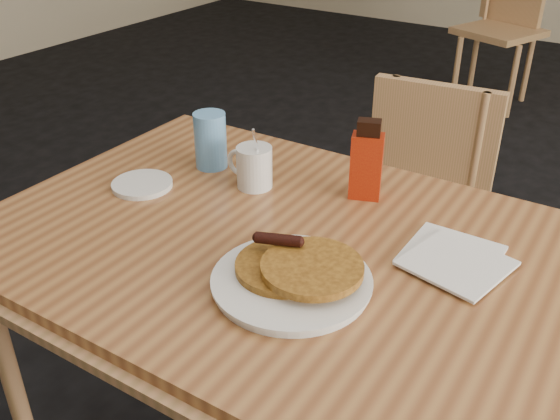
# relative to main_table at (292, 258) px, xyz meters

# --- Properties ---
(main_table) EXTENTS (1.31, 0.90, 0.75)m
(main_table) POSITION_rel_main_table_xyz_m (0.00, 0.00, 0.00)
(main_table) COLOR #9A6536
(main_table) RESTS_ON floor
(chair_main_far) EXTENTS (0.42, 0.42, 0.84)m
(chair_main_far) POSITION_rel_main_table_xyz_m (-0.01, 0.73, -0.21)
(chair_main_far) COLOR tan
(chair_main_far) RESTS_ON floor
(chair_wall_extra) EXTENTS (0.56, 0.57, 0.96)m
(chair_wall_extra) POSITION_rel_main_table_xyz_m (-0.45, 3.21, -0.14)
(chair_wall_extra) COLOR tan
(chair_wall_extra) RESTS_ON floor
(pancake_plate) EXTENTS (0.29, 0.29, 0.07)m
(pancake_plate) POSITION_rel_main_table_xyz_m (0.08, -0.12, 0.06)
(pancake_plate) COLOR silver
(pancake_plate) RESTS_ON main_table
(coffee_mug) EXTENTS (0.12, 0.08, 0.15)m
(coffee_mug) POSITION_rel_main_table_xyz_m (-0.20, 0.15, 0.09)
(coffee_mug) COLOR silver
(coffee_mug) RESTS_ON main_table
(syrup_bottle) EXTENTS (0.08, 0.07, 0.18)m
(syrup_bottle) POSITION_rel_main_table_xyz_m (0.03, 0.25, 0.12)
(syrup_bottle) COLOR maroon
(syrup_bottle) RESTS_ON main_table
(napkin_stack) EXTENTS (0.21, 0.22, 0.01)m
(napkin_stack) POSITION_rel_main_table_xyz_m (0.29, 0.11, 0.05)
(napkin_stack) COLOR silver
(napkin_stack) RESTS_ON main_table
(blue_tumbler) EXTENTS (0.09, 0.09, 0.14)m
(blue_tumbler) POSITION_rel_main_table_xyz_m (-0.35, 0.18, 0.11)
(blue_tumbler) COLOR #5B99D7
(blue_tumbler) RESTS_ON main_table
(side_saucer) EXTENTS (0.14, 0.14, 0.01)m
(side_saucer) POSITION_rel_main_table_xyz_m (-0.42, 0.01, 0.05)
(side_saucer) COLOR silver
(side_saucer) RESTS_ON main_table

